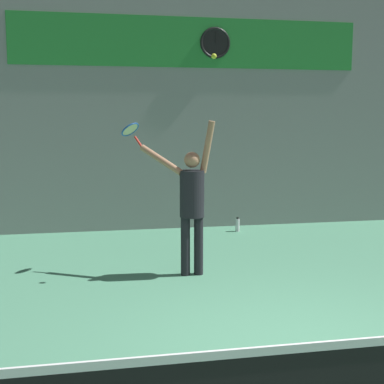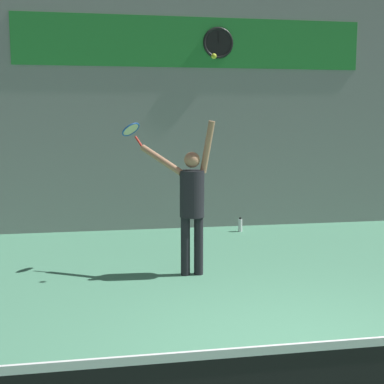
% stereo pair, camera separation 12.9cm
% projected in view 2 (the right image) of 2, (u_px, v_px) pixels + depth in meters
% --- Properties ---
extents(ground_plane, '(18.00, 18.00, 0.00)m').
position_uv_depth(ground_plane, '(309.00, 361.00, 4.86)').
color(ground_plane, '#4C8C6B').
extents(back_wall, '(18.00, 0.10, 5.00)m').
position_uv_depth(back_wall, '(192.00, 103.00, 10.53)').
color(back_wall, gray).
rests_on(back_wall, ground_plane).
extents(sponsor_banner, '(6.78, 0.02, 0.95)m').
position_uv_depth(sponsor_banner, '(193.00, 42.00, 10.31)').
color(sponsor_banner, '#288C38').
extents(scoreboard_clock, '(0.60, 0.05, 0.60)m').
position_uv_depth(scoreboard_clock, '(218.00, 43.00, 10.38)').
color(scoreboard_clock, black).
extents(tennis_player, '(1.01, 0.62, 2.16)m').
position_uv_depth(tennis_player, '(191.00, 199.00, 7.42)').
color(tennis_player, black).
rests_on(tennis_player, ground_plane).
extents(tennis_racket, '(0.37, 0.37, 0.36)m').
position_uv_depth(tennis_racket, '(132.00, 131.00, 7.69)').
color(tennis_racket, red).
extents(tennis_ball, '(0.07, 0.07, 0.07)m').
position_uv_depth(tennis_ball, '(214.00, 56.00, 7.09)').
color(tennis_ball, '#CCDB2D').
extents(water_bottle, '(0.08, 0.08, 0.28)m').
position_uv_depth(water_bottle, '(240.00, 225.00, 10.42)').
color(water_bottle, silver).
rests_on(water_bottle, ground_plane).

